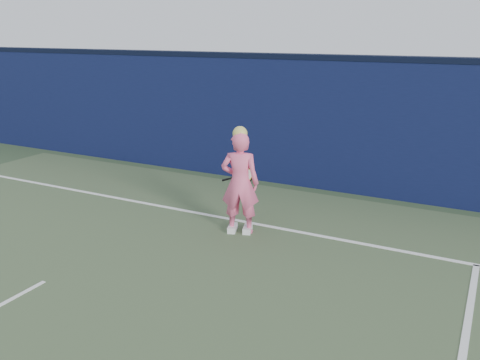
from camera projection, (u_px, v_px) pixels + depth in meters
The scene contains 4 objects.
backstop_wall at pixel (243, 118), 10.70m from camera, with size 24.00×0.40×2.50m, color #0D1439.
wall_cap at pixel (243, 55), 10.33m from camera, with size 24.00×0.42×0.10m, color black.
player at pixel (240, 183), 7.74m from camera, with size 0.67×0.54×1.68m.
racket at pixel (244, 175), 8.17m from camera, with size 0.49×0.27×0.28m.
Camera 1 is at (4.82, -2.97, 3.04)m, focal length 38.00 mm.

